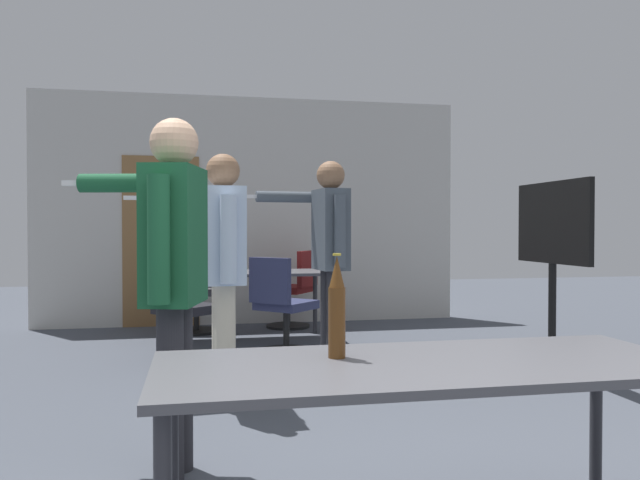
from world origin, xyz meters
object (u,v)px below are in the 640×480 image
Objects in this scene: person_left_plaid at (172,259)px; person_far_watching at (221,254)px; office_chair_mid_tucked at (282,309)px; drink_cup at (227,267)px; office_chair_near_pushed at (294,292)px; office_chair_far_left at (180,313)px; tv_screen at (553,260)px; person_right_polo at (329,243)px; office_chair_far_right at (190,294)px; beer_bottle at (337,309)px.

person_far_watching is at bearing 0.48° from person_left_plaid.
office_chair_mid_tucked is at bearing -4.36° from person_left_plaid.
drink_cup is (0.42, 3.46, -0.25)m from person_left_plaid.
office_chair_near_pushed is 1.01× the size of office_chair_far_left.
person_right_polo is at bearing -109.33° from tv_screen.
office_chair_near_pushed is 0.98× the size of office_chair_far_right.
person_right_polo is 1.90× the size of office_chair_mid_tucked.
person_far_watching is 4.57× the size of beer_bottle.
beer_bottle is (0.60, -0.89, -0.14)m from person_left_plaid.
office_chair_far_right is at bearing 13.11° from person_left_plaid.
tv_screen is 3.21m from beer_bottle.
tv_screen is at bearing 8.48° from office_chair_mid_tucked.
office_chair_far_right is 2.54× the size of beer_bottle.
person_right_polo is 15.25× the size of drink_cup.
person_left_plaid reaches higher than person_far_watching.
person_left_plaid is 1.22m from person_far_watching.
person_right_polo is 1.54m from office_chair_far_left.
tv_screen is at bearing 58.64° from office_chair_far_right.
office_chair_near_pushed is (0.97, 3.10, -0.58)m from person_far_watching.
office_chair_far_left is at bearing 177.26° from office_chair_near_pushed.
office_chair_far_left is (-0.03, 2.68, -0.61)m from person_left_plaid.
person_left_plaid is at bearing 12.85° from office_chair_far_right.
office_chair_far_left reaches higher than drink_cup.
tv_screen is 2.44m from office_chair_mid_tucked.
person_far_watching is (0.28, 1.19, -0.03)m from person_left_plaid.
office_chair_far_left is (-0.31, 1.49, -0.59)m from person_far_watching.
office_chair_far_right reaches higher than office_chair_near_pushed.
office_chair_near_pushed is (1.24, 4.28, -0.61)m from person_left_plaid.
office_chair_far_right is at bearing 96.37° from beer_bottle.
office_chair_mid_tucked is (-1.95, 1.37, -0.51)m from tv_screen.
person_far_watching reaches higher than beer_bottle.
office_chair_far_right reaches higher than office_chair_mid_tucked.
office_chair_far_right is 8.20× the size of drink_cup.
tv_screen is 0.92× the size of person_far_watching.
office_chair_near_pushed is 1.21m from drink_cup.
office_chair_mid_tucked is at bearing -55.59° from drink_cup.
office_chair_mid_tucked is at bearing -157.18° from office_chair_near_pushed.
beer_bottle is at bearing -51.06° from office_chair_mid_tucked.
person_left_plaid is 2.75m from office_chair_far_left.
person_left_plaid reaches higher than office_chair_near_pushed.
person_far_watching reaches higher than drink_cup.
person_far_watching is 1.63m from office_chair_far_left.
beer_bottle is (-0.64, -5.18, 0.47)m from office_chair_near_pushed.
person_far_watching is 0.97× the size of person_right_polo.
drink_cup is at bearing 170.62° from office_chair_near_pushed.
office_chair_near_pushed is at bearing -7.65° from person_right_polo.
beer_bottle is at bearing -175.75° from person_far_watching.
person_right_polo is at bearing 78.54° from beer_bottle.
office_chair_mid_tucked is (-0.29, 0.79, -0.64)m from person_right_polo.
beer_bottle is (-2.25, -2.29, -0.04)m from tv_screen.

